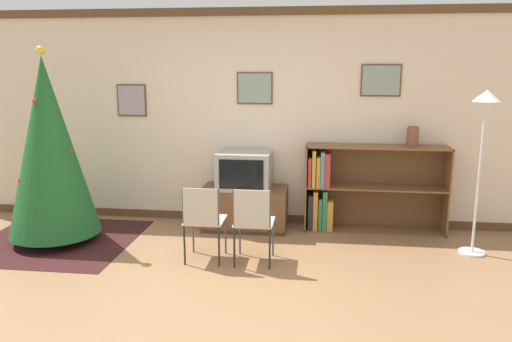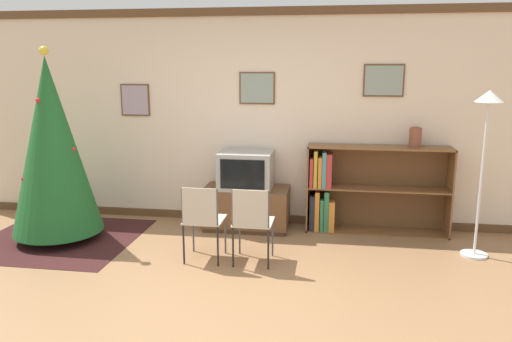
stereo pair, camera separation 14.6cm
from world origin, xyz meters
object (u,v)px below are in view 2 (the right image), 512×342
(folding_chair_right, at_px, (252,221))
(folding_chair_left, at_px, (202,218))
(christmas_tree, at_px, (52,146))
(bookshelf, at_px, (353,191))
(tv_console, at_px, (246,208))
(standing_lamp, at_px, (486,131))
(television, at_px, (246,170))
(vase, at_px, (415,137))

(folding_chair_right, bearing_deg, folding_chair_left, 180.00)
(christmas_tree, xyz_separation_m, bookshelf, (3.41, 0.85, -0.60))
(folding_chair_right, distance_m, bookshelf, 1.64)
(folding_chair_left, bearing_deg, tv_console, 77.27)
(standing_lamp, bearing_deg, christmas_tree, -177.54)
(television, bearing_deg, christmas_tree, -160.77)
(christmas_tree, relative_size, television, 3.42)
(bookshelf, bearing_deg, christmas_tree, -165.99)
(folding_chair_left, distance_m, vase, 2.69)
(christmas_tree, bearing_deg, folding_chair_right, -9.76)
(bookshelf, xyz_separation_m, standing_lamp, (1.29, -0.65, 0.85))
(standing_lamp, bearing_deg, folding_chair_right, -165.36)
(christmas_tree, distance_m, folding_chair_left, 2.00)
(bookshelf, bearing_deg, standing_lamp, -26.74)
(bookshelf, relative_size, standing_lamp, 0.96)
(tv_console, distance_m, folding_chair_right, 1.19)
(christmas_tree, bearing_deg, tv_console, 19.29)
(folding_chair_right, height_order, bookshelf, bookshelf)
(bookshelf, height_order, vase, vase)
(television, xyz_separation_m, standing_lamp, (2.59, -0.53, 0.61))
(vase, height_order, standing_lamp, standing_lamp)
(television, bearing_deg, standing_lamp, -11.64)
(tv_console, distance_m, bookshelf, 1.33)
(standing_lamp, bearing_deg, television, 168.36)
(standing_lamp, bearing_deg, tv_console, 168.30)
(television, distance_m, vase, 2.05)
(television, relative_size, vase, 2.70)
(tv_console, height_order, television, television)
(christmas_tree, xyz_separation_m, folding_chair_right, (2.37, -0.41, -0.64))
(christmas_tree, distance_m, tv_console, 2.39)
(vase, distance_m, standing_lamp, 0.90)
(vase, xyz_separation_m, standing_lamp, (0.59, -0.66, 0.17))
(standing_lamp, bearing_deg, bookshelf, 153.26)
(folding_chair_right, xyz_separation_m, bookshelf, (1.04, 1.26, 0.04))
(vase, relative_size, standing_lamp, 0.14)
(tv_console, bearing_deg, folding_chair_left, -102.73)
(folding_chair_left, bearing_deg, bookshelf, 38.87)
(christmas_tree, height_order, tv_console, christmas_tree)
(tv_console, bearing_deg, bookshelf, 4.94)
(folding_chair_left, distance_m, bookshelf, 2.01)
(vase, bearing_deg, television, -176.42)
(television, bearing_deg, folding_chair_right, -77.24)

